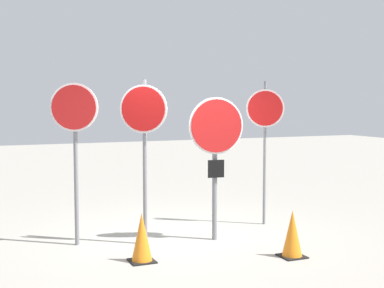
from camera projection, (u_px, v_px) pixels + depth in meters
ground_plane at (181, 238)px, 8.49m from camera, size 40.00×40.00×0.00m
stop_sign_0 at (75, 126)px, 7.92m from camera, size 0.67×0.32×2.44m
stop_sign_1 at (144, 125)px, 7.97m from camera, size 0.62×0.41×2.51m
stop_sign_2 at (216, 140)px, 8.25m from camera, size 0.88×0.18×2.24m
stop_sign_3 at (265, 120)px, 9.29m from camera, size 0.58×0.35×2.52m
traffic_cone_0 at (142, 238)px, 7.23m from camera, size 0.34×0.34×0.68m
traffic_cone_1 at (292, 234)px, 7.45m from camera, size 0.34×0.34×0.66m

